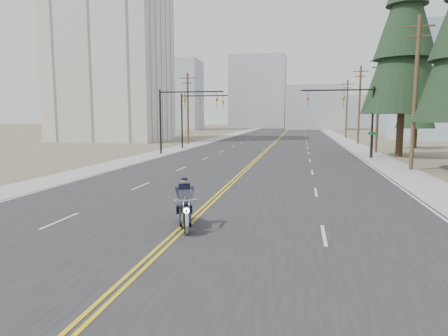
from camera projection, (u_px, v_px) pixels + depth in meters
name	position (u px, v px, depth m)	size (l,w,h in m)	color
ground_plane	(141.00, 269.00, 10.71)	(400.00, 400.00, 0.00)	#776D56
road	(280.00, 138.00, 78.87)	(20.00, 200.00, 0.01)	#303033
sidewalk_left	(223.00, 137.00, 81.04)	(3.00, 200.00, 0.01)	#A5A5A0
sidewalk_right	(340.00, 138.00, 76.69)	(3.00, 200.00, 0.01)	#A5A5A0
traffic_mast_left	(178.00, 109.00, 42.94)	(7.10, 0.26, 7.00)	black
traffic_mast_right	(352.00, 108.00, 39.54)	(7.10, 0.26, 7.00)	black
traffic_mast_far	(195.00, 110.00, 50.80)	(6.10, 0.26, 7.00)	black
street_sign	(373.00, 141.00, 37.65)	(0.90, 0.06, 2.62)	black
utility_pole_b	(415.00, 91.00, 29.98)	(2.20, 0.30, 11.50)	brown
utility_pole_c	(378.00, 102.00, 44.62)	(2.20, 0.30, 11.00)	brown
utility_pole_d	(359.00, 104.00, 59.19)	(2.20, 0.30, 11.50)	brown
utility_pole_e	(347.00, 108.00, 75.78)	(2.20, 0.30, 11.00)	brown
utility_pole_left	(188.00, 107.00, 59.11)	(2.20, 0.30, 10.50)	brown
apartment_block	(111.00, 52.00, 67.65)	(18.00, 14.00, 30.00)	silver
haze_bldg_a	(178.00, 95.00, 127.90)	(14.00, 12.00, 22.00)	#B7BCC6
haze_bldg_b	(314.00, 108.00, 130.02)	(18.00, 14.00, 14.00)	#ADB2B7
haze_bldg_c	(436.00, 99.00, 109.11)	(16.00, 12.00, 18.00)	#B7BCC6
haze_bldg_d	(258.00, 93.00, 147.64)	(20.00, 15.00, 26.00)	#ADB2B7
haze_bldg_e	(358.00, 112.00, 151.27)	(14.00, 14.00, 12.00)	#B7BCC6
haze_bldg_f	(151.00, 106.00, 145.73)	(12.00, 12.00, 16.00)	#ADB2B7
motorcyclist	(185.00, 203.00, 14.54)	(1.01, 2.35, 1.83)	black
conifer_tall	(406.00, 30.00, 39.20)	(7.86, 7.86, 21.84)	#382619
conifer_far	(417.00, 90.00, 51.05)	(4.85, 4.85, 13.00)	#382619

